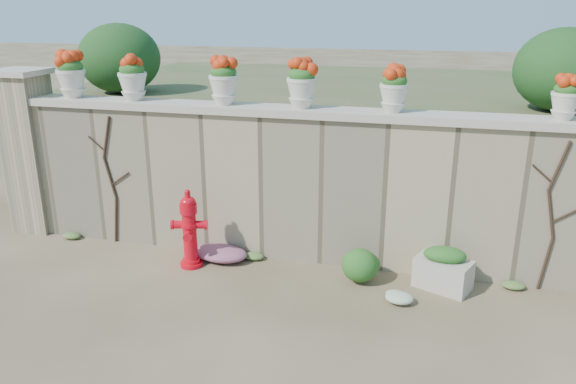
# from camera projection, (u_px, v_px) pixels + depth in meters

# --- Properties ---
(ground) EXTENTS (80.00, 80.00, 0.00)m
(ground) POSITION_uv_depth(u_px,v_px,m) (255.00, 320.00, 6.32)
(ground) COLOR brown
(ground) RESTS_ON ground
(stone_wall) EXTENTS (8.00, 0.40, 2.00)m
(stone_wall) POSITION_uv_depth(u_px,v_px,m) (294.00, 188.00, 7.66)
(stone_wall) COLOR #9B8A67
(stone_wall) RESTS_ON ground
(wall_cap) EXTENTS (8.10, 0.52, 0.10)m
(wall_cap) POSITION_uv_depth(u_px,v_px,m) (294.00, 111.00, 7.32)
(wall_cap) COLOR #B7AD9B
(wall_cap) RESTS_ON stone_wall
(gate_pillar) EXTENTS (0.72, 0.72, 2.48)m
(gate_pillar) POSITION_uv_depth(u_px,v_px,m) (31.00, 151.00, 8.56)
(gate_pillar) COLOR #9B8A67
(gate_pillar) RESTS_ON ground
(raised_fill) EXTENTS (9.00, 6.00, 2.00)m
(raised_fill) POSITION_uv_depth(u_px,v_px,m) (335.00, 137.00, 10.59)
(raised_fill) COLOR #384C23
(raised_fill) RESTS_ON ground
(back_shrub_left) EXTENTS (1.30, 1.30, 1.10)m
(back_shrub_left) POSITION_uv_depth(u_px,v_px,m) (120.00, 58.00, 9.02)
(back_shrub_left) COLOR #143814
(back_shrub_left) RESTS_ON raised_fill
(back_shrub_right) EXTENTS (1.30, 1.30, 1.10)m
(back_shrub_right) POSITION_uv_depth(u_px,v_px,m) (564.00, 70.00, 7.46)
(back_shrub_right) COLOR #143814
(back_shrub_right) RESTS_ON raised_fill
(vine_left) EXTENTS (0.60, 0.04, 1.91)m
(vine_left) POSITION_uv_depth(u_px,v_px,m) (111.00, 178.00, 8.09)
(vine_left) COLOR black
(vine_left) RESTS_ON ground
(vine_right) EXTENTS (0.60, 0.04, 1.91)m
(vine_right) POSITION_uv_depth(u_px,v_px,m) (552.00, 215.00, 6.69)
(vine_right) COLOR black
(vine_right) RESTS_ON ground
(fire_hydrant) EXTENTS (0.47, 0.33, 1.08)m
(fire_hydrant) POSITION_uv_depth(u_px,v_px,m) (189.00, 229.00, 7.46)
(fire_hydrant) COLOR red
(fire_hydrant) RESTS_ON ground
(planter_box) EXTENTS (0.76, 0.62, 0.55)m
(planter_box) POSITION_uv_depth(u_px,v_px,m) (443.00, 269.00, 6.96)
(planter_box) COLOR #B7AD9B
(planter_box) RESTS_ON ground
(green_shrub) EXTENTS (0.58, 0.52, 0.55)m
(green_shrub) POSITION_uv_depth(u_px,v_px,m) (364.00, 263.00, 7.10)
(green_shrub) COLOR #1E5119
(green_shrub) RESTS_ON ground
(magenta_clump) EXTENTS (0.90, 0.60, 0.24)m
(magenta_clump) POSITION_uv_depth(u_px,v_px,m) (219.00, 252.00, 7.77)
(magenta_clump) COLOR #C82898
(magenta_clump) RESTS_ON ground
(white_flowers) EXTENTS (0.46, 0.37, 0.16)m
(white_flowers) POSITION_uv_depth(u_px,v_px,m) (398.00, 296.00, 6.69)
(white_flowers) COLOR white
(white_flowers) RESTS_ON ground
(urn_pot_0) EXTENTS (0.41, 0.41, 0.64)m
(urn_pot_0) POSITION_uv_depth(u_px,v_px,m) (71.00, 75.00, 7.99)
(urn_pot_0) COLOR beige
(urn_pot_0) RESTS_ON wall_cap
(urn_pot_1) EXTENTS (0.39, 0.39, 0.62)m
(urn_pot_1) POSITION_uv_depth(u_px,v_px,m) (133.00, 78.00, 7.76)
(urn_pot_1) COLOR beige
(urn_pot_1) RESTS_ON wall_cap
(urn_pot_2) EXTENTS (0.40, 0.40, 0.62)m
(urn_pot_2) POSITION_uv_depth(u_px,v_px,m) (224.00, 81.00, 7.44)
(urn_pot_2) COLOR beige
(urn_pot_2) RESTS_ON wall_cap
(urn_pot_3) EXTENTS (0.39, 0.39, 0.62)m
(urn_pot_3) POSITION_uv_depth(u_px,v_px,m) (302.00, 84.00, 7.19)
(urn_pot_3) COLOR beige
(urn_pot_3) RESTS_ON wall_cap
(urn_pot_4) EXTENTS (0.36, 0.36, 0.56)m
(urn_pot_4) POSITION_uv_depth(u_px,v_px,m) (394.00, 90.00, 6.92)
(urn_pot_4) COLOR beige
(urn_pot_4) RESTS_ON wall_cap
(urn_pot_5) EXTENTS (0.33, 0.33, 0.52)m
(urn_pot_5) POSITION_uv_depth(u_px,v_px,m) (566.00, 98.00, 6.46)
(urn_pot_5) COLOR beige
(urn_pot_5) RESTS_ON wall_cap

